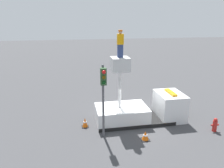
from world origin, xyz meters
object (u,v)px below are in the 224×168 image
bucket_truck (141,109)px  traffic_light_pole (103,88)px  worker (120,44)px  fire_hydrant (215,125)px  traffic_cone_curbside (145,136)px  traffic_cone_rear (85,123)px

bucket_truck → traffic_light_pole: bearing=-149.1°
bucket_truck → traffic_light_pole: size_ratio=1.38×
worker → fire_hydrant: 8.15m
traffic_light_pole → bucket_truck: bearing=30.9°
traffic_light_pole → traffic_cone_curbside: size_ratio=7.96×
bucket_truck → fire_hydrant: bearing=-29.2°
bucket_truck → traffic_cone_curbside: bearing=-101.9°
traffic_cone_rear → traffic_cone_curbside: traffic_cone_rear is taller
fire_hydrant → traffic_cone_curbside: fire_hydrant is taller
worker → traffic_cone_rear: bearing=-174.4°
bucket_truck → worker: bearing=180.0°
traffic_cone_rear → traffic_cone_curbside: bearing=-33.7°
traffic_light_pole → fire_hydrant: traffic_light_pole is taller
bucket_truck → traffic_cone_rear: bearing=-176.6°
fire_hydrant → traffic_cone_rear: size_ratio=1.39×
bucket_truck → fire_hydrant: (4.29, -2.39, -0.42)m
bucket_truck → traffic_cone_curbside: size_ratio=10.97×
bucket_truck → traffic_cone_curbside: bucket_truck is taller
worker → traffic_cone_rear: worker is taller
bucket_truck → traffic_light_pole: bucket_truck is taller
traffic_cone_curbside → traffic_cone_rear: bearing=146.3°
bucket_truck → worker: 4.95m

